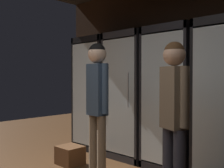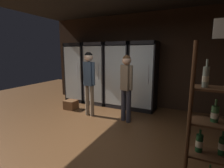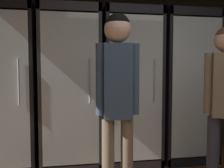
% 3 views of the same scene
% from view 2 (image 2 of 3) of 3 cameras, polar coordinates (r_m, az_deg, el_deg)
% --- Properties ---
extents(ground_plane, '(12.00, 12.00, 0.00)m').
position_cam_2_polar(ground_plane, '(3.07, -10.90, -21.80)').
color(ground_plane, '#51331C').
extents(wall_back, '(6.00, 0.06, 2.80)m').
position_cam_2_polar(wall_back, '(5.34, 8.25, 7.84)').
color(wall_back, black).
rests_on(wall_back, ground).
extents(cooler_far_left, '(0.71, 0.70, 1.95)m').
position_cam_2_polar(cooler_far_left, '(5.94, -10.88, 3.70)').
color(cooler_far_left, black).
rests_on(cooler_far_left, ground).
extents(cooler_left, '(0.71, 0.70, 1.95)m').
position_cam_2_polar(cooler_left, '(5.53, -4.53, 3.37)').
color(cooler_left, '#2B2B30').
rests_on(cooler_left, ground).
extents(cooler_center, '(0.71, 0.70, 1.95)m').
position_cam_2_polar(cooler_center, '(5.20, 2.73, 2.87)').
color(cooler_center, black).
rests_on(cooler_center, ground).
extents(cooler_right, '(0.71, 0.70, 1.95)m').
position_cam_2_polar(cooler_right, '(4.96, 10.82, 2.44)').
color(cooler_right, black).
rests_on(cooler_right, ground).
extents(shopper_near, '(0.35, 0.22, 1.65)m').
position_cam_2_polar(shopper_near, '(4.34, -7.78, 2.54)').
color(shopper_near, '#72604C').
rests_on(shopper_near, ground).
extents(shopper_far, '(0.34, 0.25, 1.59)m').
position_cam_2_polar(shopper_far, '(3.95, 4.86, 0.64)').
color(shopper_far, '#2D2D38').
rests_on(shopper_far, ground).
extents(wine_crate_floor, '(0.34, 0.32, 0.26)m').
position_cam_2_polar(wine_crate_floor, '(5.16, -13.70, -6.79)').
color(wine_crate_floor, brown).
rests_on(wine_crate_floor, ground).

